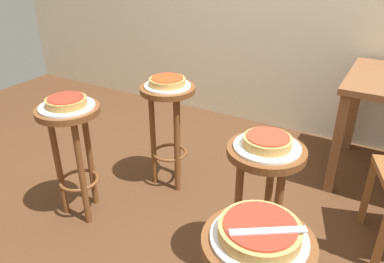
{
  "coord_description": "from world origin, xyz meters",
  "views": [
    {
      "loc": [
        0.86,
        -1.41,
        1.48
      ],
      "look_at": [
        0.02,
        0.04,
        0.63
      ],
      "focal_mm": 34.79,
      "sensor_mm": 36.0,
      "label": 1
    }
  ],
  "objects_px": {
    "serving_plate_rear": "(168,86)",
    "stool_middle": "(72,140)",
    "pizza_rear": "(167,81)",
    "pizza_foreground": "(260,230)",
    "pizza_leftside": "(268,141)",
    "serving_plate_foreground": "(259,238)",
    "serving_plate_leftside": "(267,147)",
    "stool_leftside": "(263,186)",
    "serving_plate_middle": "(67,106)",
    "stool_rear": "(169,116)",
    "pizza_server_knife": "(268,231)",
    "pizza_middle": "(66,101)"
  },
  "relations": [
    {
      "from": "pizza_foreground",
      "to": "serving_plate_rear",
      "type": "xyz_separation_m",
      "value": [
        -0.96,
        0.97,
        -0.03
      ]
    },
    {
      "from": "pizza_leftside",
      "to": "stool_rear",
      "type": "relative_size",
      "value": 0.3
    },
    {
      "from": "serving_plate_foreground",
      "to": "stool_leftside",
      "type": "distance_m",
      "value": 0.6
    },
    {
      "from": "serving_plate_foreground",
      "to": "stool_rear",
      "type": "relative_size",
      "value": 0.42
    },
    {
      "from": "pizza_leftside",
      "to": "serving_plate_rear",
      "type": "distance_m",
      "value": 0.9
    },
    {
      "from": "serving_plate_leftside",
      "to": "pizza_rear",
      "type": "height_order",
      "value": "pizza_rear"
    },
    {
      "from": "serving_plate_leftside",
      "to": "pizza_rear",
      "type": "relative_size",
      "value": 1.29
    },
    {
      "from": "serving_plate_rear",
      "to": "serving_plate_foreground",
      "type": "bearing_deg",
      "value": -45.39
    },
    {
      "from": "stool_middle",
      "to": "pizza_leftside",
      "type": "distance_m",
      "value": 1.11
    },
    {
      "from": "stool_rear",
      "to": "stool_middle",
      "type": "bearing_deg",
      "value": -117.94
    },
    {
      "from": "stool_leftside",
      "to": "serving_plate_middle",
      "type": "bearing_deg",
      "value": -174.24
    },
    {
      "from": "pizza_leftside",
      "to": "serving_plate_rear",
      "type": "bearing_deg",
      "value": 151.34
    },
    {
      "from": "pizza_leftside",
      "to": "pizza_middle",
      "type": "bearing_deg",
      "value": -174.24
    },
    {
      "from": "serving_plate_leftside",
      "to": "serving_plate_middle",
      "type": "bearing_deg",
      "value": -174.24
    },
    {
      "from": "serving_plate_foreground",
      "to": "serving_plate_leftside",
      "type": "distance_m",
      "value": 0.56
    },
    {
      "from": "serving_plate_rear",
      "to": "pizza_rear",
      "type": "height_order",
      "value": "pizza_rear"
    },
    {
      "from": "serving_plate_foreground",
      "to": "pizza_middle",
      "type": "distance_m",
      "value": 1.32
    },
    {
      "from": "stool_middle",
      "to": "serving_plate_rear",
      "type": "relative_size",
      "value": 2.45
    },
    {
      "from": "pizza_rear",
      "to": "pizza_server_knife",
      "type": "distance_m",
      "value": 1.4
    },
    {
      "from": "stool_middle",
      "to": "serving_plate_middle",
      "type": "height_order",
      "value": "serving_plate_middle"
    },
    {
      "from": "stool_middle",
      "to": "serving_plate_rear",
      "type": "xyz_separation_m",
      "value": [
        0.29,
        0.54,
        0.2
      ]
    },
    {
      "from": "stool_middle",
      "to": "pizza_server_knife",
      "type": "bearing_deg",
      "value": -19.48
    },
    {
      "from": "serving_plate_foreground",
      "to": "serving_plate_rear",
      "type": "height_order",
      "value": "same"
    },
    {
      "from": "pizza_foreground",
      "to": "stool_rear",
      "type": "xyz_separation_m",
      "value": [
        -0.96,
        0.97,
        -0.23
      ]
    },
    {
      "from": "stool_middle",
      "to": "stool_rear",
      "type": "distance_m",
      "value": 0.61
    },
    {
      "from": "serving_plate_foreground",
      "to": "stool_leftside",
      "type": "height_order",
      "value": "serving_plate_foreground"
    },
    {
      "from": "stool_leftside",
      "to": "serving_plate_leftside",
      "type": "distance_m",
      "value": 0.2
    },
    {
      "from": "stool_middle",
      "to": "pizza_rear",
      "type": "relative_size",
      "value": 3.14
    },
    {
      "from": "serving_plate_foreground",
      "to": "pizza_leftside",
      "type": "bearing_deg",
      "value": 107.3
    },
    {
      "from": "pizza_foreground",
      "to": "stool_leftside",
      "type": "xyz_separation_m",
      "value": [
        -0.17,
        0.54,
        -0.23
      ]
    },
    {
      "from": "pizza_server_knife",
      "to": "stool_leftside",
      "type": "bearing_deg",
      "value": 75.8
    },
    {
      "from": "pizza_middle",
      "to": "serving_plate_rear",
      "type": "bearing_deg",
      "value": 62.06
    },
    {
      "from": "stool_rear",
      "to": "pizza_rear",
      "type": "height_order",
      "value": "pizza_rear"
    },
    {
      "from": "serving_plate_middle",
      "to": "stool_rear",
      "type": "bearing_deg",
      "value": 62.06
    },
    {
      "from": "serving_plate_leftside",
      "to": "stool_rear",
      "type": "bearing_deg",
      "value": 151.34
    },
    {
      "from": "stool_rear",
      "to": "pizza_rear",
      "type": "bearing_deg",
      "value": 0.0
    },
    {
      "from": "serving_plate_foreground",
      "to": "serving_plate_middle",
      "type": "distance_m",
      "value": 1.32
    },
    {
      "from": "serving_plate_leftside",
      "to": "pizza_leftside",
      "type": "bearing_deg",
      "value": 0.0
    },
    {
      "from": "serving_plate_rear",
      "to": "stool_middle",
      "type": "bearing_deg",
      "value": -117.94
    },
    {
      "from": "stool_middle",
      "to": "serving_plate_foreground",
      "type": "bearing_deg",
      "value": -19.09
    },
    {
      "from": "pizza_rear",
      "to": "stool_middle",
      "type": "bearing_deg",
      "value": -117.94
    },
    {
      "from": "pizza_foreground",
      "to": "pizza_leftside",
      "type": "height_order",
      "value": "same"
    },
    {
      "from": "pizza_leftside",
      "to": "stool_rear",
      "type": "bearing_deg",
      "value": 151.34
    },
    {
      "from": "serving_plate_middle",
      "to": "pizza_middle",
      "type": "height_order",
      "value": "pizza_middle"
    },
    {
      "from": "pizza_leftside",
      "to": "serving_plate_rear",
      "type": "height_order",
      "value": "pizza_leftside"
    },
    {
      "from": "pizza_server_knife",
      "to": "serving_plate_foreground",
      "type": "bearing_deg",
      "value": 112.62
    },
    {
      "from": "pizza_foreground",
      "to": "pizza_leftside",
      "type": "xyz_separation_m",
      "value": [
        -0.17,
        0.54,
        -0.0
      ]
    },
    {
      "from": "stool_middle",
      "to": "pizza_leftside",
      "type": "relative_size",
      "value": 3.36
    },
    {
      "from": "stool_rear",
      "to": "pizza_server_knife",
      "type": "distance_m",
      "value": 1.42
    },
    {
      "from": "stool_rear",
      "to": "pizza_rear",
      "type": "xyz_separation_m",
      "value": [
        0.0,
        0.0,
        0.23
      ]
    }
  ]
}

